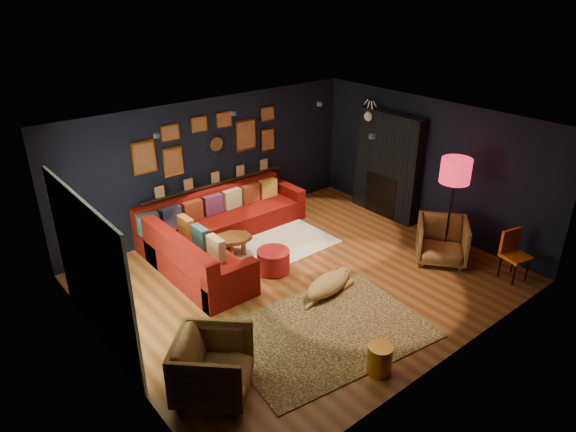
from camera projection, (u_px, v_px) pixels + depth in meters
floor at (302, 278)px, 8.72m from camera, size 6.50×6.50×0.00m
room_walls at (304, 192)px, 8.04m from camera, size 6.50×6.50×6.50m
sectional at (214, 234)px, 9.50m from camera, size 3.41×2.69×0.86m
ledge at (215, 183)px, 10.21m from camera, size 3.20×0.12×0.04m
gallery_wall at (211, 140)px, 9.85m from camera, size 3.15×0.04×1.02m
sunburst_mirror at (216, 144)px, 9.96m from camera, size 0.47×0.16×0.47m
fireplace at (387, 169)px, 10.69m from camera, size 0.31×1.60×2.20m
deer_head at (374, 115)px, 10.63m from camera, size 0.50×0.28×0.45m
sliding_door at (91, 271)px, 6.83m from camera, size 0.06×2.80×2.20m
ceiling_spots at (272, 121)px, 8.19m from camera, size 3.30×2.50×0.06m
shag_rug at (277, 244)px, 9.82m from camera, size 2.09×1.54×0.03m
leopard_rug at (326, 331)px, 7.41m from camera, size 3.06×2.36×0.02m
coffee_table at (233, 240)px, 9.30m from camera, size 0.88×0.78×0.36m
pouf at (273, 260)px, 8.84m from camera, size 0.57×0.57×0.38m
armchair_left at (213, 363)px, 6.15m from camera, size 1.20×1.20×0.90m
armchair_right at (442, 239)px, 9.10m from camera, size 1.14×1.15×0.86m
gold_stool at (379, 359)px, 6.58m from camera, size 0.32×0.32×0.41m
orange_chair at (513, 251)px, 8.56m from camera, size 0.48×0.48×0.86m
floor_lamp at (455, 175)px, 8.73m from camera, size 0.52×0.52×1.88m
dog at (328, 281)px, 8.23m from camera, size 1.39×0.85×0.41m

